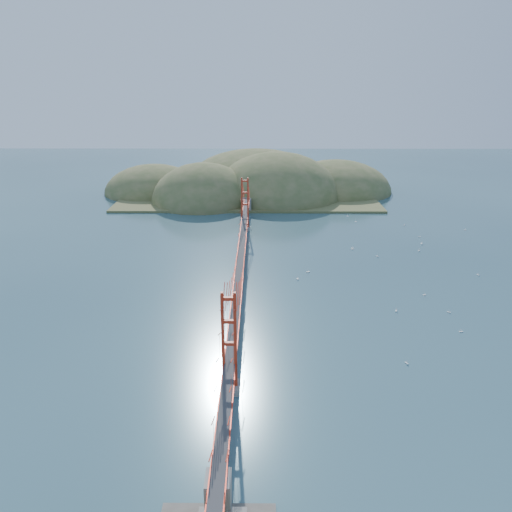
{
  "coord_description": "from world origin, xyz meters",
  "views": [
    {
      "loc": [
        3.14,
        -76.12,
        32.4
      ],
      "look_at": [
        2.62,
        0.0,
        4.71
      ],
      "focal_mm": 35.0,
      "sensor_mm": 36.0,
      "label": 1
    }
  ],
  "objects_px": {
    "sailboat_2": "(461,331)",
    "sailboat_1": "(377,256)",
    "bridge": "(240,242)",
    "sailboat_0": "(298,279)"
  },
  "relations": [
    {
      "from": "bridge",
      "to": "sailboat_2",
      "type": "relative_size",
      "value": 153.78
    },
    {
      "from": "bridge",
      "to": "sailboat_1",
      "type": "bearing_deg",
      "value": 26.25
    },
    {
      "from": "sailboat_0",
      "to": "sailboat_2",
      "type": "bearing_deg",
      "value": -41.51
    },
    {
      "from": "sailboat_2",
      "to": "sailboat_1",
      "type": "distance_m",
      "value": 29.84
    },
    {
      "from": "sailboat_2",
      "to": "sailboat_1",
      "type": "xyz_separation_m",
      "value": [
        -4.69,
        29.47,
        0.01
      ]
    },
    {
      "from": "sailboat_0",
      "to": "sailboat_1",
      "type": "height_order",
      "value": "sailboat_1"
    },
    {
      "from": "bridge",
      "to": "sailboat_1",
      "type": "relative_size",
      "value": 141.6
    },
    {
      "from": "sailboat_2",
      "to": "sailboat_0",
      "type": "bearing_deg",
      "value": 138.49
    },
    {
      "from": "bridge",
      "to": "sailboat_0",
      "type": "distance_m",
      "value": 11.9
    },
    {
      "from": "bridge",
      "to": "sailboat_0",
      "type": "height_order",
      "value": "bridge"
    }
  ]
}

